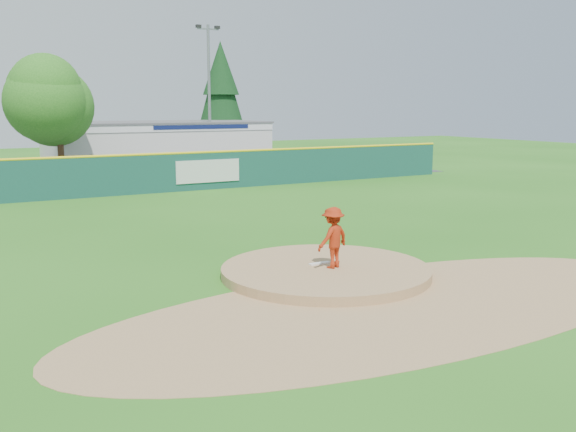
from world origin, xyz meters
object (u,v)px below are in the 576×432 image
conifer_tree (221,92)px  light_pole_right (209,90)px  pitcher (333,238)px  pool_building_grp (156,144)px  van (100,172)px  deciduous_tree (58,104)px

conifer_tree → light_pole_right: light_pole_right is taller
pitcher → pool_building_grp: pool_building_grp is taller
van → pool_building_grp: pool_building_grp is taller
pitcher → van: 22.90m
pitcher → light_pole_right: 30.84m
pool_building_grp → deciduous_tree: (-8.00, -6.99, 2.89)m
van → conifer_tree: conifer_tree is taller
pool_building_grp → light_pole_right: size_ratio=1.52×
pitcher → conifer_tree: bearing=-126.1°
light_pole_right → conifer_tree: bearing=60.3°
pitcher → van: bearing=-105.3°
deciduous_tree → light_pole_right: bearing=20.0°
conifer_tree → light_pole_right: (-4.00, -7.00, 0.00)m
conifer_tree → deciduous_tree: bearing=-143.7°
pool_building_grp → deciduous_tree: bearing=-138.8°
deciduous_tree → conifer_tree: conifer_tree is taller
pitcher → light_pole_right: bearing=-123.4°
pitcher → light_pole_right: size_ratio=0.16×
light_pole_right → deciduous_tree: bearing=-160.0°
van → conifer_tree: (13.37, 13.29, 4.77)m
pool_building_grp → conifer_tree: bearing=29.8°
pitcher → pool_building_grp: 32.72m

